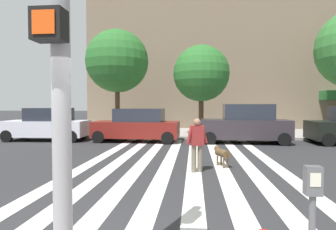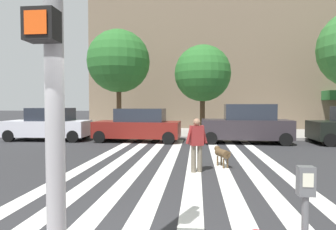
{
  "view_description": "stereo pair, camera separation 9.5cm",
  "coord_description": "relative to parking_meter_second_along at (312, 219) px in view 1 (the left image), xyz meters",
  "views": [
    {
      "loc": [
        1.43,
        -3.08,
        2.06
      ],
      "look_at": [
        0.55,
        6.22,
        1.71
      ],
      "focal_mm": 29.74,
      "sensor_mm": 36.0,
      "label": 1
    },
    {
      "loc": [
        1.53,
        -3.07,
        2.06
      ],
      "look_at": [
        0.55,
        6.22,
        1.71
      ],
      "focal_mm": 29.74,
      "sensor_mm": 36.0,
      "label": 2
    }
  ],
  "objects": [
    {
      "name": "dog_on_leash",
      "position": [
        -0.14,
        6.75,
        -0.59
      ],
      "size": [
        0.52,
        0.99,
        0.65
      ],
      "color": "brown",
      "rests_on": "ground_plane"
    },
    {
      "name": "parked_car_behind_first",
      "position": [
        -4.21,
        12.61,
        -0.14
      ],
      "size": [
        4.76,
        2.05,
        1.84
      ],
      "color": "maroon",
      "rests_on": "ground_plane"
    },
    {
      "name": "crosswalk_stripes",
      "position": [
        -1.51,
        7.25,
        -1.03
      ],
      "size": [
        6.75,
        12.84,
        0.01
      ],
      "color": "silver",
      "rests_on": "ground_plane"
    },
    {
      "name": "parked_car_near_curb",
      "position": [
        -9.45,
        12.61,
        -0.14
      ],
      "size": [
        4.66,
        2.02,
        1.87
      ],
      "color": "silver",
      "rests_on": "ground_plane"
    },
    {
      "name": "street_tree_nearest",
      "position": [
        -6.2,
        15.74,
        3.92
      ],
      "size": [
        4.18,
        4.18,
        6.91
      ],
      "color": "#4C3823",
      "rests_on": "sidewalk_far"
    },
    {
      "name": "apartment_block",
      "position": [
        7.31,
        26.62,
        10.8
      ],
      "size": [
        34.58,
        14.71,
        23.68
      ],
      "color": "#796652",
      "rests_on": "ground_plane"
    },
    {
      "name": "street_tree_middle",
      "position": [
        -0.62,
        15.12,
        2.98
      ],
      "size": [
        3.54,
        3.54,
        5.65
      ],
      "color": "#4C3823",
      "rests_on": "sidewalk_far"
    },
    {
      "name": "parking_meter_second_along",
      "position": [
        0.0,
        0.0,
        0.0
      ],
      "size": [
        0.14,
        0.11,
        1.36
      ],
      "color": "#515456",
      "rests_on": "sidewalk_near"
    },
    {
      "name": "pedestrian_dog_walker",
      "position": [
        -0.97,
        5.89,
        -0.1
      ],
      "size": [
        0.68,
        0.37,
        1.64
      ],
      "color": "#6B6051",
      "rests_on": "ground_plane"
    },
    {
      "name": "ground_plane",
      "position": [
        -2.49,
        7.25,
        -1.03
      ],
      "size": [
        160.0,
        160.0,
        0.0
      ],
      "primitive_type": "plane",
      "color": "#2B2B2D"
    },
    {
      "name": "pedestrian_bystander",
      "position": [
        3.55,
        15.56,
        0.05
      ],
      "size": [
        0.59,
        0.53,
        1.64
      ],
      "color": "#6B6051",
      "rests_on": "sidewalk_far"
    },
    {
      "name": "parked_car_third_in_line",
      "position": [
        1.66,
        12.61,
        -0.04
      ],
      "size": [
        4.68,
        2.0,
        2.08
      ],
      "color": "#2E282E",
      "rests_on": "ground_plane"
    },
    {
      "name": "sidewalk_far",
      "position": [
        -2.49,
        16.97,
        -0.95
      ],
      "size": [
        80.0,
        6.0,
        0.15
      ],
      "primitive_type": "cube",
      "color": "#A09B96",
      "rests_on": "ground_plane"
    }
  ]
}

